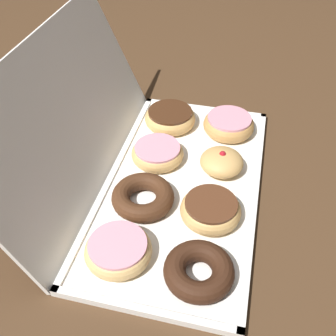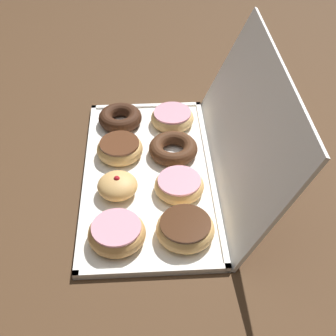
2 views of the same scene
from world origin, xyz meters
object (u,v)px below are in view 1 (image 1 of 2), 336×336
at_px(chocolate_frosted_donut_1, 211,209).
at_px(pink_frosted_donut_6, 157,153).
at_px(chocolate_cake_ring_donut_5, 143,197).
at_px(pink_frosted_donut_3, 229,124).
at_px(chocolate_cake_ring_donut_0, 199,271).
at_px(pink_frosted_donut_4, 118,250).
at_px(jelly_filled_donut_2, 222,162).
at_px(chocolate_frosted_donut_7, 170,118).
at_px(donut_box, 182,186).

distance_m(chocolate_frosted_donut_1, pink_frosted_donut_6, 0.19).
bearing_deg(chocolate_cake_ring_donut_5, pink_frosted_donut_3, -26.27).
bearing_deg(chocolate_cake_ring_donut_0, pink_frosted_donut_4, 86.74).
bearing_deg(jelly_filled_donut_2, pink_frosted_donut_3, 0.81).
bearing_deg(chocolate_cake_ring_donut_0, chocolate_frosted_donut_7, 19.50).
bearing_deg(chocolate_cake_ring_donut_0, jelly_filled_donut_2, -0.08).
xyz_separation_m(donut_box, chocolate_cake_ring_donut_5, (-0.07, 0.06, 0.02)).
relative_size(chocolate_frosted_donut_1, chocolate_cake_ring_donut_5, 0.94).
relative_size(chocolate_frosted_donut_1, chocolate_frosted_donut_7, 0.94).
relative_size(chocolate_frosted_donut_1, jelly_filled_donut_2, 1.25).
xyz_separation_m(donut_box, chocolate_frosted_donut_1, (-0.07, -0.07, 0.02)).
bearing_deg(chocolate_frosted_donut_7, chocolate_cake_ring_donut_0, -160.50).
bearing_deg(chocolate_frosted_donut_1, jelly_filled_donut_2, -0.94).
bearing_deg(jelly_filled_donut_2, chocolate_frosted_donut_7, 46.90).
height_order(chocolate_frosted_donut_1, chocolate_cake_ring_donut_5, chocolate_frosted_donut_1).
bearing_deg(pink_frosted_donut_4, donut_box, -19.25).
height_order(chocolate_frosted_donut_1, pink_frosted_donut_6, chocolate_frosted_donut_1).
relative_size(jelly_filled_donut_2, pink_frosted_donut_4, 0.79).
xyz_separation_m(pink_frosted_donut_3, chocolate_frosted_donut_7, (-0.00, 0.14, -0.00)).
height_order(chocolate_frosted_donut_1, chocolate_frosted_donut_7, same).
xyz_separation_m(chocolate_frosted_donut_1, jelly_filled_donut_2, (0.13, -0.00, 0.00)).
bearing_deg(jelly_filled_donut_2, chocolate_cake_ring_donut_5, 134.20).
relative_size(chocolate_frosted_donut_1, pink_frosted_donut_6, 1.01).
bearing_deg(pink_frosted_donut_4, chocolate_cake_ring_donut_5, -2.66).
bearing_deg(pink_frosted_donut_6, pink_frosted_donut_3, -45.37).
xyz_separation_m(chocolate_cake_ring_donut_0, chocolate_frosted_donut_7, (0.39, 0.14, 0.00)).
height_order(chocolate_cake_ring_donut_0, pink_frosted_donut_3, pink_frosted_donut_3).
bearing_deg(pink_frosted_donut_3, chocolate_frosted_donut_1, 179.94).
height_order(donut_box, jelly_filled_donut_2, jelly_filled_donut_2).
bearing_deg(donut_box, jelly_filled_donut_2, -48.71).
relative_size(pink_frosted_donut_6, chocolate_frosted_donut_7, 0.93).
height_order(pink_frosted_donut_4, chocolate_frosted_donut_7, chocolate_frosted_donut_7).
bearing_deg(pink_frosted_donut_6, jelly_filled_donut_2, -90.67).
bearing_deg(pink_frosted_donut_4, chocolate_frosted_donut_1, -47.87).
bearing_deg(pink_frosted_donut_6, chocolate_cake_ring_donut_0, -152.67).
height_order(chocolate_cake_ring_donut_0, chocolate_frosted_donut_7, chocolate_frosted_donut_7).
xyz_separation_m(jelly_filled_donut_2, chocolate_cake_ring_donut_5, (-0.13, 0.13, -0.01)).
distance_m(pink_frosted_donut_6, chocolate_frosted_donut_7, 0.13).
distance_m(chocolate_frosted_donut_1, jelly_filled_donut_2, 0.13).
distance_m(donut_box, chocolate_cake_ring_donut_0, 0.21).
distance_m(chocolate_frosted_donut_1, pink_frosted_donut_3, 0.26).
xyz_separation_m(donut_box, pink_frosted_donut_3, (0.19, -0.07, 0.03)).
xyz_separation_m(donut_box, pink_frosted_donut_4, (-0.19, 0.07, 0.02)).
bearing_deg(jelly_filled_donut_2, chocolate_frosted_donut_1, 179.06).
distance_m(pink_frosted_donut_3, pink_frosted_donut_6, 0.19).
distance_m(pink_frosted_donut_4, chocolate_cake_ring_donut_5, 0.13).
height_order(pink_frosted_donut_4, pink_frosted_donut_6, pink_frosted_donut_4).
height_order(pink_frosted_donut_6, chocolate_frosted_donut_7, chocolate_frosted_donut_7).
height_order(donut_box, pink_frosted_donut_3, pink_frosted_donut_3).
xyz_separation_m(chocolate_cake_ring_donut_0, chocolate_frosted_donut_1, (0.13, 0.00, 0.00)).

